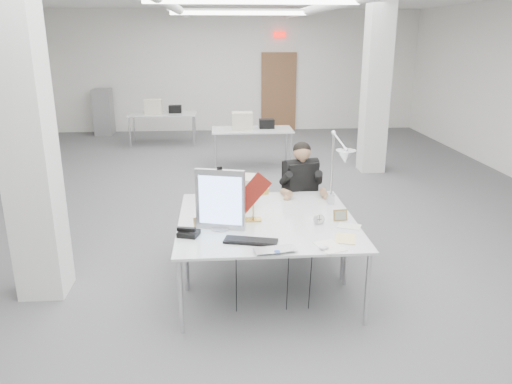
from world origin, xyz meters
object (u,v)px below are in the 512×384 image
desk_main (271,237)px  beige_monitor (238,190)px  office_chair (300,202)px  laptop (277,253)px  architect_lamp (337,170)px  monitor (220,200)px  seated_person (301,178)px  desk_phone (189,233)px  bankers_lamp (253,204)px

desk_main → beige_monitor: size_ratio=5.33×
desk_main → office_chair: (0.52, 1.50, -0.17)m
laptop → architect_lamp: 1.38m
office_chair → monitor: (-0.99, -1.29, 0.48)m
monitor → desk_main: bearing=-9.9°
monitor → architect_lamp: architect_lamp is taller
seated_person → desk_phone: bearing=-148.2°
laptop → beige_monitor: bearing=91.5°
office_chair → bankers_lamp: bearing=-136.5°
office_chair → monitor: size_ratio=1.91×
seated_person → desk_main: bearing=-124.9°
desk_main → bankers_lamp: (-0.14, 0.42, 0.19)m
bankers_lamp → beige_monitor: (-0.13, 0.54, -0.02)m
bankers_lamp → office_chair: bearing=36.6°
monitor → office_chair: bearing=67.2°
seated_person → desk_phone: size_ratio=5.04×
beige_monitor → desk_phone: bearing=-104.0°
bankers_lamp → architect_lamp: (0.90, 0.22, 0.28)m
bankers_lamp → seated_person: bearing=35.4°
seated_person → monitor: 1.59m
office_chair → architect_lamp: architect_lamp is taller
bankers_lamp → desk_phone: (-0.64, -0.36, -0.15)m
monitor → laptop: 0.85m
monitor → architect_lamp: bearing=33.9°
seated_person → monitor: seated_person is taller
office_chair → bankers_lamp: 1.32m
desk_main → desk_phone: 0.78m
desk_main → seated_person: (0.52, 1.45, 0.16)m
desk_phone → beige_monitor: (0.51, 0.90, 0.14)m
seated_person → desk_phone: seated_person is taller
desk_main → bankers_lamp: bearing=108.3°
desk_main → seated_person: 1.55m
beige_monitor → architect_lamp: 1.12m
monitor → architect_lamp: (1.24, 0.43, 0.15)m
beige_monitor → architect_lamp: (1.03, -0.32, 0.29)m
monitor → laptop: monitor is taller
desk_main → beige_monitor: 1.01m
desk_main → seated_person: size_ratio=1.94×
monitor → laptop: (0.48, -0.64, -0.28)m
monitor → beige_monitor: bearing=89.5°
office_chair → laptop: (-0.51, -1.92, 0.20)m
laptop → desk_phone: (-0.78, 0.48, 0.01)m
laptop → desk_phone: size_ratio=2.05×
seated_person → monitor: (-0.99, -1.24, 0.15)m
desk_phone → beige_monitor: size_ratio=0.55×
desk_main → office_chair: 1.60m
monitor → bankers_lamp: 0.41m
monitor → architect_lamp: 1.32m
bankers_lamp → desk_phone: bearing=-172.9°
office_chair → seated_person: seated_person is taller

